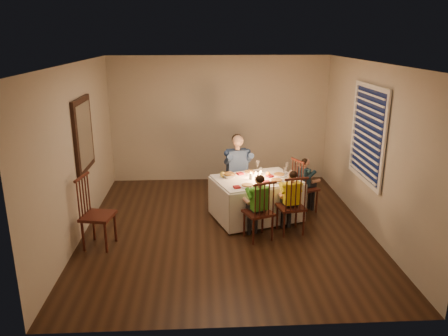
{
  "coord_description": "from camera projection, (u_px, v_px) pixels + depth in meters",
  "views": [
    {
      "loc": [
        -0.39,
        -6.44,
        3.0
      ],
      "look_at": [
        -0.03,
        0.15,
        0.97
      ],
      "focal_mm": 35.0,
      "sensor_mm": 36.0,
      "label": 1
    }
  ],
  "objects": [
    {
      "name": "setting_green",
      "position": [
        247.0,
        186.0,
        6.85
      ],
      "size": [
        0.33,
        0.33,
        0.02
      ],
      "primitive_type": "cylinder",
      "rotation": [
        0.0,
        0.0,
        0.31
      ],
      "color": "white",
      "rests_on": "dining_table"
    },
    {
      "name": "child_green",
      "position": [
        258.0,
        238.0,
        6.69
      ],
      "size": [
        0.42,
        0.4,
        1.03
      ],
      "primitive_type": null,
      "rotation": [
        0.0,
        0.0,
        3.51
      ],
      "color": "green",
      "rests_on": "ground"
    },
    {
      "name": "chair_near_right",
      "position": [
        290.0,
        232.0,
        6.9
      ],
      "size": [
        0.46,
        0.44,
        0.96
      ],
      "primitive_type": null,
      "rotation": [
        0.0,
        0.0,
        3.32
      ],
      "color": "black",
      "rests_on": "ground"
    },
    {
      "name": "ceiling",
      "position": [
        227.0,
        63.0,
        6.29
      ],
      "size": [
        5.0,
        5.0,
        0.0
      ],
      "primitive_type": "plane",
      "color": "white",
      "rests_on": "wall_back"
    },
    {
      "name": "wall_mirror",
      "position": [
        83.0,
        135.0,
        6.78
      ],
      "size": [
        0.06,
        0.95,
        1.15
      ],
      "color": "black",
      "rests_on": "wall_left"
    },
    {
      "name": "squash",
      "position": [
        223.0,
        174.0,
        7.3
      ],
      "size": [
        0.09,
        0.09,
        0.09
      ],
      "primitive_type": "sphere",
      "color": "yellow",
      "rests_on": "dining_table"
    },
    {
      "name": "chair_extra",
      "position": [
        101.0,
        246.0,
        6.45
      ],
      "size": [
        0.5,
        0.52,
        1.09
      ],
      "primitive_type": null,
      "rotation": [
        0.0,
        0.0,
        1.38
      ],
      "color": "black",
      "rests_on": "ground"
    },
    {
      "name": "child_yellow",
      "position": [
        290.0,
        232.0,
        6.9
      ],
      "size": [
        0.38,
        0.35,
        1.02
      ],
      "primitive_type": null,
      "rotation": [
        0.0,
        0.0,
        3.32
      ],
      "color": "yellow",
      "rests_on": "ground"
    },
    {
      "name": "candle_left",
      "position": [
        251.0,
        176.0,
        7.18
      ],
      "size": [
        0.06,
        0.06,
        0.1
      ],
      "primitive_type": "cylinder",
      "color": "silver",
      "rests_on": "dining_table"
    },
    {
      "name": "window_blinds",
      "position": [
        367.0,
        134.0,
        6.82
      ],
      "size": [
        0.07,
        1.34,
        1.54
      ],
      "color": "black",
      "rests_on": "wall_right"
    },
    {
      "name": "setting_adult",
      "position": [
        250.0,
        173.0,
        7.5
      ],
      "size": [
        0.33,
        0.33,
        0.02
      ],
      "primitive_type": "cylinder",
      "rotation": [
        0.0,
        0.0,
        0.31
      ],
      "color": "white",
      "rests_on": "dining_table"
    },
    {
      "name": "candle_right",
      "position": [
        261.0,
        175.0,
        7.24
      ],
      "size": [
        0.06,
        0.06,
        0.1
      ],
      "primitive_type": "cylinder",
      "color": "silver",
      "rests_on": "dining_table"
    },
    {
      "name": "chair_near_left",
      "position": [
        258.0,
        238.0,
        6.69
      ],
      "size": [
        0.5,
        0.49,
        0.96
      ],
      "primitive_type": null,
      "rotation": [
        0.0,
        0.0,
        3.51
      ],
      "color": "black",
      "rests_on": "ground"
    },
    {
      "name": "orange_fruit",
      "position": [
        268.0,
        174.0,
        7.34
      ],
      "size": [
        0.08,
        0.08,
        0.08
      ],
      "primitive_type": "sphere",
      "color": "orange",
      "rests_on": "dining_table"
    },
    {
      "name": "setting_yellow",
      "position": [
        276.0,
        181.0,
        7.09
      ],
      "size": [
        0.33,
        0.33,
        0.02
      ],
      "primitive_type": "cylinder",
      "rotation": [
        0.0,
        0.0,
        0.31
      ],
      "color": "white",
      "rests_on": "dining_table"
    },
    {
      "name": "setting_teal",
      "position": [
        279.0,
        175.0,
        7.38
      ],
      "size": [
        0.33,
        0.33,
        0.02
      ],
      "primitive_type": "cylinder",
      "rotation": [
        0.0,
        0.0,
        0.31
      ],
      "color": "white",
      "rests_on": "dining_table"
    },
    {
      "name": "chair_adult",
      "position": [
        237.0,
        203.0,
        8.1
      ],
      "size": [
        0.46,
        0.45,
        0.96
      ],
      "primitive_type": null,
      "rotation": [
        0.0,
        0.0,
        0.21
      ],
      "color": "black",
      "rests_on": "ground"
    },
    {
      "name": "dining_table",
      "position": [
        256.0,
        190.0,
        7.29
      ],
      "size": [
        1.6,
        1.35,
        0.68
      ],
      "rotation": [
        0.0,
        0.0,
        0.31
      ],
      "color": "white",
      "rests_on": "ground"
    },
    {
      "name": "chair_end",
      "position": [
        303.0,
        211.0,
        7.74
      ],
      "size": [
        0.5,
        0.51,
        0.96
      ],
      "primitive_type": null,
      "rotation": [
        0.0,
        0.0,
        1.98
      ],
      "color": "black",
      "rests_on": "ground"
    },
    {
      "name": "adult",
      "position": [
        237.0,
        203.0,
        8.1
      ],
      "size": [
        0.56,
        0.53,
        1.29
      ],
      "primitive_type": null,
      "rotation": [
        0.0,
        0.0,
        0.21
      ],
      "color": "navy",
      "rests_on": "ground"
    },
    {
      "name": "wall_right",
      "position": [
        371.0,
        148.0,
        6.79
      ],
      "size": [
        0.02,
        5.0,
        2.6
      ],
      "primitive_type": "cube",
      "color": "#B8AF9D",
      "rests_on": "ground"
    },
    {
      "name": "serving_bowl",
      "position": [
        229.0,
        176.0,
        7.29
      ],
      "size": [
        0.3,
        0.3,
        0.06
      ],
      "primitive_type": "imported",
      "rotation": [
        0.0,
        0.0,
        0.36
      ],
      "color": "white",
      "rests_on": "dining_table"
    },
    {
      "name": "child_teal",
      "position": [
        303.0,
        211.0,
        7.74
      ],
      "size": [
        0.37,
        0.38,
        0.97
      ],
      "primitive_type": null,
      "rotation": [
        0.0,
        0.0,
        1.98
      ],
      "color": "#1A3342",
      "rests_on": "ground"
    },
    {
      "name": "wall_back",
      "position": [
        219.0,
        120.0,
        9.06
      ],
      "size": [
        4.5,
        0.02,
        2.6
      ],
      "primitive_type": "cube",
      "color": "#B8AF9D",
      "rests_on": "ground"
    },
    {
      "name": "ground",
      "position": [
        227.0,
        228.0,
        7.05
      ],
      "size": [
        5.0,
        5.0,
        0.0
      ],
      "primitive_type": "plane",
      "color": "black",
      "rests_on": "ground"
    },
    {
      "name": "wall_left",
      "position": [
        77.0,
        152.0,
        6.55
      ],
      "size": [
        0.02,
        5.0,
        2.6
      ],
      "primitive_type": "cube",
      "color": "#B8AF9D",
      "rests_on": "ground"
    }
  ]
}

